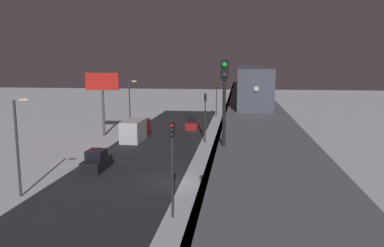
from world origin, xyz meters
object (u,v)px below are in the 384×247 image
traffic_light_near (172,156)px  traffic_light_mid (205,111)px  sedan_black (96,162)px  commercial_billboard (102,88)px  subway_train (248,77)px  traffic_light_far (216,95)px  box_truck (135,130)px  rail_signal (224,88)px  sedan_red (193,124)px

traffic_light_near → traffic_light_mid: bearing=-90.0°
sedan_black → commercial_billboard: commercial_billboard is taller
subway_train → traffic_light_far: 16.65m
traffic_light_far → commercial_billboard: commercial_billboard is taller
box_truck → commercial_billboard: commercial_billboard is taller
subway_train → rail_signal: (1.98, 39.82, 0.95)m
subway_train → sedan_black: size_ratio=13.52×
sedan_black → box_truck: (0.20, -14.77, 0.55)m
box_truck → traffic_light_mid: traffic_light_mid is taller
rail_signal → traffic_light_mid: bearing=-83.3°
traffic_light_mid → sedan_black: bearing=56.3°
traffic_light_near → traffic_light_far: (0.00, -48.71, 0.00)m
subway_train → box_truck: (15.06, 8.33, -6.79)m
box_truck → commercial_billboard: (5.25, -2.28, 5.48)m
sedan_red → commercial_billboard: (11.85, 7.34, 6.04)m
rail_signal → traffic_light_mid: rail_signal is taller
rail_signal → traffic_light_far: (3.58, -55.01, -4.89)m
commercial_billboard → traffic_light_near: bearing=118.2°
rail_signal → traffic_light_far: bearing=-86.3°
sedan_black → traffic_light_far: (-9.30, -38.28, 3.40)m
sedan_red → commercial_billboard: size_ratio=0.47×
sedan_red → traffic_light_near: bearing=-85.2°
subway_train → sedan_red: 11.28m
subway_train → sedan_black: 28.42m
subway_train → traffic_light_far: size_ratio=8.67×
traffic_light_near → box_truck: bearing=-69.3°
subway_train → box_truck: bearing=28.9°
sedan_red → traffic_light_far: bearing=78.2°
traffic_light_mid → rail_signal: bearing=96.7°
traffic_light_mid → traffic_light_far: same height
sedan_red → sedan_black: 25.21m
traffic_light_mid → commercial_billboard: (14.75, -3.12, 2.63)m
sedan_black → traffic_light_far: size_ratio=0.64×
sedan_black → rail_signal: bearing=127.6°
traffic_light_far → commercial_billboard: size_ratio=0.72×
box_truck → traffic_light_near: size_ratio=1.16×
rail_signal → traffic_light_near: rail_signal is taller
traffic_light_near → commercial_billboard: commercial_billboard is taller
subway_train → traffic_light_near: subway_train is taller
rail_signal → traffic_light_near: 8.74m
subway_train → traffic_light_near: (5.56, 33.52, -3.94)m
box_truck → traffic_light_near: 27.07m
sedan_black → traffic_light_mid: (-9.30, -13.93, 3.40)m
rail_signal → sedan_black: bearing=-52.4°
sedan_black → traffic_light_far: traffic_light_far is taller
subway_train → sedan_red: subway_train is taller
traffic_light_mid → traffic_light_near: bearing=90.0°
subway_train → traffic_light_near: bearing=80.6°
sedan_red → sedan_black: same height
traffic_light_far → commercial_billboard: 25.99m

